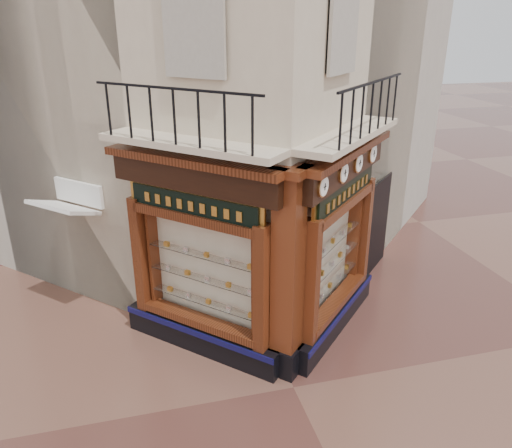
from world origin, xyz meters
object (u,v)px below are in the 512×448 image
object	(u,v)px
clock_a	(323,186)
clock_c	(358,163)
signboard_left	(193,205)
signboard_right	(346,192)
corner_pilaster	(288,279)
awning	(79,310)
clock_d	(373,153)
clock_b	(343,173)

from	to	relation	value
clock_a	clock_c	xyz separation A→B (m)	(1.19, 1.19, -0.00)
signboard_left	signboard_right	xyz separation A→B (m)	(2.92, -0.00, 0.00)
corner_pilaster	awning	distance (m)	5.43
clock_a	signboard_left	bearing A→B (deg)	106.92
awning	signboard_right	bearing A→B (deg)	-157.24
clock_a	awning	distance (m)	6.62
corner_pilaster	clock_d	size ratio (longest dim) A/B	9.66
corner_pilaster	clock_b	distance (m)	2.13
clock_c	clock_d	bearing A→B (deg)	0.00
signboard_left	awning	bearing A→B (deg)	3.19
clock_c	awning	bearing A→B (deg)	114.80
clock_b	signboard_right	bearing A→B (deg)	12.56
corner_pilaster	signboard_right	size ratio (longest dim) A/B	1.88
clock_a	clock_d	xyz separation A→B (m)	(1.79, 1.79, 0.00)
clock_b	signboard_right	world-z (taller)	clock_b
clock_a	signboard_left	xyz separation A→B (m)	(-2.01, 1.07, -0.52)
awning	signboard_right	world-z (taller)	signboard_right
signboard_left	clock_b	bearing A→B (deg)	-144.20
clock_b	clock_c	xyz separation A→B (m)	(0.55, 0.55, -0.00)
corner_pilaster	clock_d	bearing A→B (deg)	-8.44
clock_a	signboard_left	distance (m)	2.33
clock_d	signboard_left	xyz separation A→B (m)	(-3.80, -0.72, -0.52)
clock_a	signboard_left	world-z (taller)	clock_a
awning	clock_a	bearing A→B (deg)	-171.22
corner_pilaster	clock_c	xyz separation A→B (m)	(1.74, 1.13, 1.67)
clock_b	signboard_right	distance (m)	0.73
clock_b	signboard_left	xyz separation A→B (m)	(-2.65, 0.43, -0.52)
clock_a	clock_d	distance (m)	2.53
clock_b	signboard_right	size ratio (longest dim) A/B	0.18
signboard_right	signboard_left	bearing A→B (deg)	135.00
clock_b	signboard_right	xyz separation A→B (m)	(0.27, 0.43, -0.52)
clock_a	signboard_right	xyz separation A→B (m)	(0.91, 1.07, -0.52)
clock_d	signboard_left	size ratio (longest dim) A/B	0.20
corner_pilaster	clock_c	size ratio (longest dim) A/B	10.12
clock_a	awning	size ratio (longest dim) A/B	0.27
corner_pilaster	clock_a	size ratio (longest dim) A/B	10.68
clock_d	signboard_right	world-z (taller)	clock_d
awning	signboard_right	xyz separation A→B (m)	(5.38, -2.20, 3.10)
clock_a	clock_c	bearing A→B (deg)	-0.00
clock_b	signboard_left	distance (m)	2.73
signboard_right	clock_a	bearing A→B (deg)	-175.50
awning	signboard_right	distance (m)	6.59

